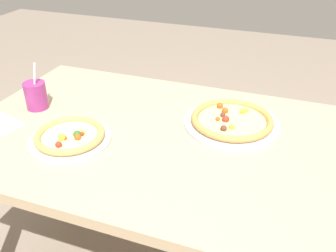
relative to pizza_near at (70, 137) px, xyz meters
The scene contains 4 objects.
dining_table 0.31m from the pizza_near, 31.76° to the left, with size 1.39×0.92×0.75m.
pizza_near is the anchor object (origin of this frame).
pizza_far 0.60m from the pizza_near, 30.55° to the left, with size 0.37×0.37×0.04m.
drink_cup_colored 0.32m from the pizza_near, 147.12° to the left, with size 0.09×0.09×0.20m.
Camera 1 is at (0.46, -1.06, 1.47)m, focal length 39.15 mm.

